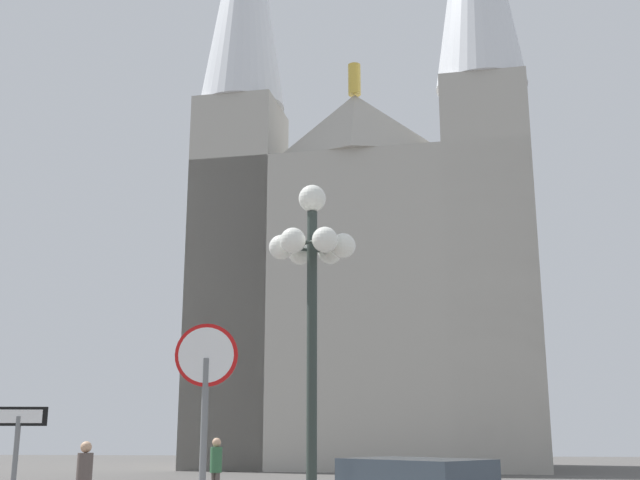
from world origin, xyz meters
The scene contains 6 objects.
cathedral centered at (1.06, 37.83, 11.88)m, with size 19.49×13.67×37.93m.
stop_sign centered at (0.82, 3.00, 2.19)m, with size 0.73×0.17×3.17m.
one_way_arrow_sign centered at (-2.01, 4.18, 1.47)m, with size 0.73×0.17×2.26m.
street_lamp centered at (1.72, 5.81, 4.11)m, with size 1.36×1.23×5.74m.
pedestrian_walking centered at (-1.96, 15.17, 1.08)m, with size 0.32×0.32×1.77m.
pedestrian_standing centered at (-3.50, 10.13, 1.06)m, with size 0.32×0.32×1.74m.
Camera 1 is at (3.13, -5.94, 1.93)m, focal length 43.77 mm.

